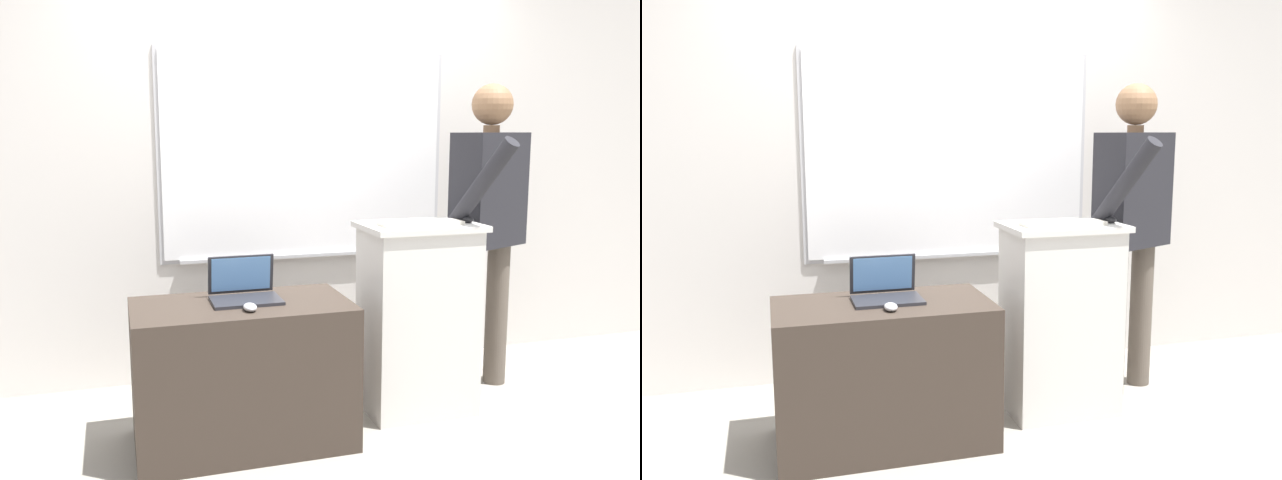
{
  "view_description": "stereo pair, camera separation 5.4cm",
  "coord_description": "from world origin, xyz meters",
  "views": [
    {
      "loc": [
        -1.11,
        -2.69,
        1.5
      ],
      "look_at": [
        -0.13,
        0.51,
        0.95
      ],
      "focal_mm": 38.0,
      "sensor_mm": 36.0,
      "label": 1
    },
    {
      "loc": [
        -1.06,
        -2.71,
        1.5
      ],
      "look_at": [
        -0.13,
        0.51,
        0.95
      ],
      "focal_mm": 38.0,
      "sensor_mm": 36.0,
      "label": 2
    }
  ],
  "objects": [
    {
      "name": "lectern_podium",
      "position": [
        0.4,
        0.48,
        0.51
      ],
      "size": [
        0.61,
        0.42,
        1.02
      ],
      "color": "silver",
      "rests_on": "ground_plane"
    },
    {
      "name": "back_wall",
      "position": [
        0.0,
        1.35,
        1.44
      ],
      "size": [
        6.4,
        0.17,
        2.89
      ],
      "color": "silver",
      "rests_on": "ground_plane"
    },
    {
      "name": "laptop",
      "position": [
        -0.53,
        0.44,
        0.74
      ],
      "size": [
        0.33,
        0.26,
        0.2
      ],
      "color": "#28282D",
      "rests_on": "side_desk"
    },
    {
      "name": "person_presenter",
      "position": [
        0.91,
        0.65,
        1.02
      ],
      "size": [
        0.62,
        0.69,
        1.75
      ],
      "rotation": [
        0.0,
        0.0,
        0.4
      ],
      "color": "brown",
      "rests_on": "ground_plane"
    },
    {
      "name": "wireless_keyboard",
      "position": [
        0.38,
        0.43,
        1.03
      ],
      "size": [
        0.43,
        0.14,
        0.02
      ],
      "color": "beige",
      "rests_on": "lectern_podium"
    },
    {
      "name": "ground_plane",
      "position": [
        0.0,
        0.0,
        0.0
      ],
      "size": [
        30.0,
        30.0,
        0.0
      ],
      "primitive_type": "plane",
      "color": "gray"
    },
    {
      "name": "side_desk",
      "position": [
        -0.56,
        0.37,
        0.35
      ],
      "size": [
        1.02,
        0.56,
        0.69
      ],
      "color": "#382D26",
      "rests_on": "ground_plane"
    },
    {
      "name": "computer_mouse_by_laptop",
      "position": [
        -0.55,
        0.23,
        0.71
      ],
      "size": [
        0.06,
        0.1,
        0.03
      ],
      "color": "#BCBCC1",
      "rests_on": "side_desk"
    },
    {
      "name": "computer_mouse_by_keyboard",
      "position": [
        0.66,
        0.45,
        1.03
      ],
      "size": [
        0.06,
        0.1,
        0.03
      ],
      "color": "black",
      "rests_on": "lectern_podium"
    }
  ]
}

